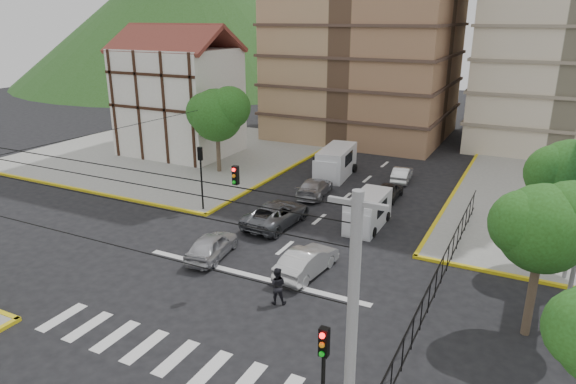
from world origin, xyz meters
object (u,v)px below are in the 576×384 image
Objects in this scene: van_left_lane at (335,163)px; car_silver_front_left at (212,245)px; traffic_light_se at (323,371)px; traffic_light_nw at (201,168)px; van_right_lane at (367,213)px; car_white_front_right at (307,261)px; pedestrian_crosswalk at (277,286)px.

van_left_lane is 1.35× the size of car_silver_front_left.
van_left_lane is (-10.43, 27.15, -1.92)m from traffic_light_se.
traffic_light_nw reaches higher than van_left_lane.
van_right_lane reaches higher than car_white_front_right.
pedestrian_crosswalk is at bearing 145.73° from car_silver_front_left.
traffic_light_se is at bearing 101.79° from pedestrian_crosswalk.
traffic_light_se is 1.00× the size of traffic_light_nw.
pedestrian_crosswalk is (-5.36, 7.21, -2.20)m from traffic_light_se.
van_right_lane is 0.82× the size of van_left_lane.
traffic_light_se reaches higher than pedestrian_crosswalk.
traffic_light_se reaches higher than car_white_front_right.
traffic_light_nw is 0.78× the size of van_left_lane.
pedestrian_crosswalk is at bearing -94.58° from van_right_lane.
car_silver_front_left is at bearing -50.82° from pedestrian_crosswalk.
car_white_front_right reaches higher than car_silver_front_left.
traffic_light_se is 14.92m from car_silver_front_left.
traffic_light_se is 0.78× the size of van_left_lane.
car_white_front_right is (-0.77, -7.34, -0.29)m from van_right_lane.
van_left_lane is (5.17, 11.55, -1.92)m from traffic_light_nw.
traffic_light_se is at bearing 129.43° from car_silver_front_left.
car_silver_front_left is 0.95× the size of car_white_front_right.
car_silver_front_left is at bearing 137.71° from traffic_light_se.
van_left_lane is at bearing 65.90° from traffic_light_nw.
car_silver_front_left is (-6.33, -7.92, -0.30)m from van_right_lane.
car_white_front_right is (-5.33, 10.49, -2.39)m from traffic_light_se.
van_left_lane is 1.29× the size of car_white_front_right.
traffic_light_se is 22.06m from traffic_light_nw.
traffic_light_se is 29.15m from van_left_lane.
traffic_light_se and traffic_light_nw have the same top height.
van_right_lane reaches higher than pedestrian_crosswalk.
van_left_lane is at bearing -100.59° from pedestrian_crosswalk.
traffic_light_se is 1.05× the size of car_silver_front_left.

